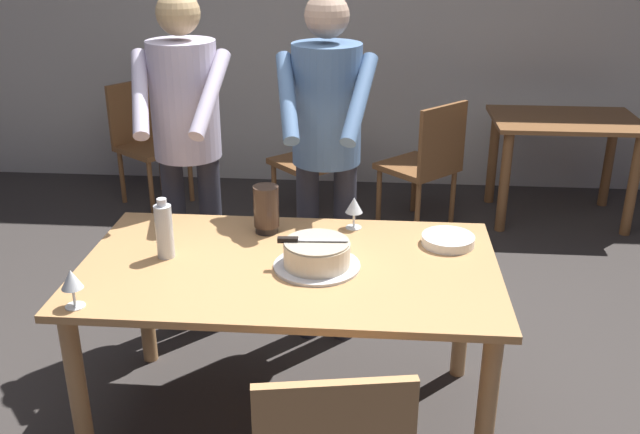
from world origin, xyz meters
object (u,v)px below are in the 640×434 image
(cake_knife, at_px, (298,240))
(background_chair_0, at_px, (147,138))
(cake_on_platter, at_px, (317,255))
(wine_glass_near, at_px, (72,281))
(water_bottle, at_px, (164,230))
(background_chair_1, at_px, (426,161))
(hurricane_lamp, at_px, (266,209))
(person_cutting_cake, at_px, (326,136))
(background_chair_2, at_px, (318,152))
(plate_stack, at_px, (448,240))
(background_table, at_px, (563,141))
(person_standing_beside, at_px, (186,131))
(wine_glass_far, at_px, (354,206))
(main_dining_table, at_px, (290,287))

(cake_knife, bearing_deg, background_chair_0, 119.25)
(cake_on_platter, height_order, wine_glass_near, wine_glass_near)
(cake_on_platter, height_order, background_chair_0, background_chair_0)
(water_bottle, bearing_deg, cake_knife, -5.26)
(cake_knife, bearing_deg, cake_on_platter, 3.13)
(background_chair_1, bearing_deg, wine_glass_near, -118.53)
(hurricane_lamp, xyz_separation_m, person_cutting_cake, (0.23, 0.38, 0.22))
(water_bottle, bearing_deg, background_chair_2, 79.42)
(cake_on_platter, relative_size, plate_stack, 1.55)
(cake_on_platter, relative_size, water_bottle, 1.36)
(cake_knife, relative_size, background_chair_0, 0.30)
(background_table, bearing_deg, wine_glass_near, -129.78)
(wine_glass_near, height_order, background_chair_2, background_chair_2)
(background_chair_2, bearing_deg, plate_stack, -70.76)
(cake_knife, height_order, background_table, cake_knife)
(person_cutting_cake, distance_m, person_standing_beside, 0.67)
(wine_glass_far, distance_m, background_chair_0, 2.73)
(cake_on_platter, xyz_separation_m, hurricane_lamp, (-0.25, 0.32, 0.06))
(cake_knife, distance_m, background_chair_1, 2.29)
(wine_glass_near, xyz_separation_m, person_cutting_cake, (0.80, 1.08, 0.22))
(person_cutting_cake, bearing_deg, cake_knife, -94.57)
(plate_stack, height_order, background_table, plate_stack)
(background_chair_0, distance_m, background_chair_2, 1.34)
(wine_glass_near, distance_m, wine_glass_far, 1.22)
(cake_on_platter, xyz_separation_m, background_chair_2, (-0.19, 2.31, -0.31))
(hurricane_lamp, bearing_deg, wine_glass_near, -129.40)
(hurricane_lamp, xyz_separation_m, person_standing_beside, (-0.44, 0.41, 0.22))
(cake_on_platter, height_order, person_standing_beside, person_standing_beside)
(cake_on_platter, xyz_separation_m, person_cutting_cake, (-0.02, 0.70, 0.27))
(hurricane_lamp, bearing_deg, cake_knife, -61.92)
(cake_knife, height_order, wine_glass_far, wine_glass_far)
(cake_on_platter, bearing_deg, background_table, 58.02)
(wine_glass_near, xyz_separation_m, wine_glass_far, (0.95, 0.77, 0.00))
(background_chair_2, bearing_deg, background_chair_0, 169.59)
(plate_stack, height_order, water_bottle, water_bottle)
(cake_knife, relative_size, plate_stack, 1.23)
(background_table, distance_m, background_chair_1, 1.00)
(plate_stack, xyz_separation_m, background_chair_2, (-0.72, 2.06, -0.28))
(wine_glass_near, height_order, background_table, wine_glass_near)
(cake_on_platter, bearing_deg, background_chair_1, 75.48)
(wine_glass_near, relative_size, water_bottle, 0.58)
(background_chair_2, bearing_deg, background_chair_1, -11.12)
(background_table, bearing_deg, background_chair_1, -164.17)
(plate_stack, bearing_deg, cake_knife, -156.73)
(cake_knife, bearing_deg, main_dining_table, 149.28)
(person_standing_beside, distance_m, background_table, 2.83)
(background_chair_0, relative_size, background_chair_2, 1.00)
(cake_on_platter, bearing_deg, background_chair_2, 94.69)
(person_standing_beside, bearing_deg, hurricane_lamp, -42.94)
(person_standing_beside, height_order, background_chair_2, person_standing_beside)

